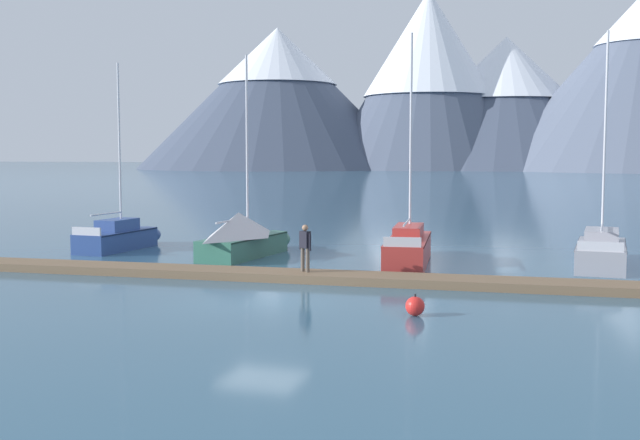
{
  "coord_description": "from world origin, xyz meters",
  "views": [
    {
      "loc": [
        8.72,
        -22.06,
        4.51
      ],
      "look_at": [
        0.0,
        6.0,
        2.0
      ],
      "focal_mm": 43.63,
      "sensor_mm": 36.0,
      "label": 1
    }
  ],
  "objects": [
    {
      "name": "ground_plane",
      "position": [
        0.0,
        0.0,
        0.0
      ],
      "size": [
        700.0,
        700.0,
        0.0
      ],
      "primitive_type": "plane",
      "color": "#335B75"
    },
    {
      "name": "mountain_west_summit",
      "position": [
        -74.35,
        201.6,
        22.08
      ],
      "size": [
        84.85,
        84.85,
        42.47
      ],
      "color": "#424C60",
      "rests_on": "ground"
    },
    {
      "name": "mountain_central_massif",
      "position": [
        -29.18,
        206.21,
        27.82
      ],
      "size": [
        60.99,
        60.99,
        51.74
      ],
      "color": "#4C566B",
      "rests_on": "ground"
    },
    {
      "name": "mountain_shoulder_ridge",
      "position": [
        -7.7,
        216.16,
        20.54
      ],
      "size": [
        76.71,
        76.71,
        38.9
      ],
      "color": "#424C60",
      "rests_on": "ground"
    },
    {
      "name": "dock",
      "position": [
        0.0,
        4.0,
        0.14
      ],
      "size": [
        29.41,
        3.46,
        0.3
      ],
      "color": "brown",
      "rests_on": "ground"
    },
    {
      "name": "sailboat_nearest_berth",
      "position": [
        -11.17,
        10.18,
        0.6
      ],
      "size": [
        1.87,
        5.71,
        8.74
      ],
      "color": "navy",
      "rests_on": "ground"
    },
    {
      "name": "sailboat_second_berth",
      "position": [
        -4.51,
        9.42,
        0.92
      ],
      "size": [
        2.43,
        6.73,
        8.79
      ],
      "color": "#336B56",
      "rests_on": "ground"
    },
    {
      "name": "sailboat_mid_dock_port",
      "position": [
        2.78,
        9.46,
        0.68
      ],
      "size": [
        2.28,
        7.3,
        9.44
      ],
      "color": "#B2332D",
      "rests_on": "ground"
    },
    {
      "name": "sailboat_mid_dock_starboard",
      "position": [
        10.34,
        11.06,
        0.62
      ],
      "size": [
        2.15,
        6.6,
        9.44
      ],
      "color": "#93939E",
      "rests_on": "ground"
    },
    {
      "name": "person_on_dock",
      "position": [
        0.04,
        4.08,
        1.26
      ],
      "size": [
        0.53,
        0.38,
        1.69
      ],
      "color": "brown",
      "rests_on": "dock"
    },
    {
      "name": "mooring_buoy_channel_marker",
      "position": [
        4.91,
        -0.86,
        0.27
      ],
      "size": [
        0.54,
        0.54,
        0.62
      ],
      "color": "red",
      "rests_on": "ground"
    }
  ]
}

